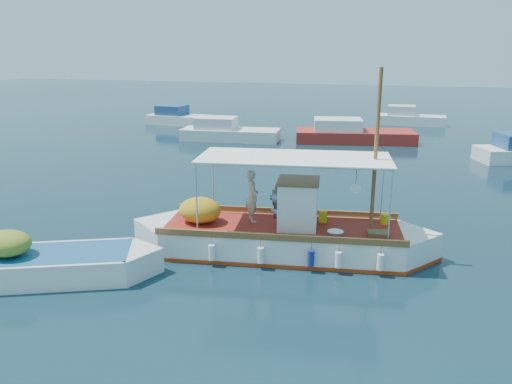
# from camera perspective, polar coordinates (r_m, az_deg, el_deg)

# --- Properties ---
(ground) EXTENTS (160.00, 160.00, 0.00)m
(ground) POSITION_cam_1_polar(r_m,az_deg,el_deg) (16.25, 2.40, -6.27)
(ground) COLOR black
(ground) RESTS_ON ground
(fishing_caique) EXTENTS (9.52, 3.63, 5.88)m
(fishing_caique) POSITION_cam_1_polar(r_m,az_deg,el_deg) (15.66, 2.75, -5.11)
(fishing_caique) COLOR white
(fishing_caique) RESTS_ON ground
(dinghy) EXTENTS (6.10, 3.70, 1.63)m
(dinghy) POSITION_cam_1_polar(r_m,az_deg,el_deg) (15.22, -23.52, -7.85)
(dinghy) COLOR white
(dinghy) RESTS_ON ground
(bg_boat_nw) EXTENTS (7.04, 3.12, 1.80)m
(bg_boat_nw) POSITION_cam_1_polar(r_m,az_deg,el_deg) (35.42, -3.27, 6.73)
(bg_boat_nw) COLOR silver
(bg_boat_nw) RESTS_ON ground
(bg_boat_n) EXTENTS (8.42, 4.34, 1.80)m
(bg_boat_n) POSITION_cam_1_polar(r_m,az_deg,el_deg) (35.29, 10.82, 6.44)
(bg_boat_n) COLOR #A5231B
(bg_boat_n) RESTS_ON ground
(bg_boat_far_w) EXTENTS (5.93, 2.76, 1.80)m
(bg_boat_far_w) POSITION_cam_1_polar(r_m,az_deg,el_deg) (43.54, -8.76, 8.29)
(bg_boat_far_w) COLOR silver
(bg_boat_far_w) RESTS_ON ground
(bg_boat_far_n) EXTENTS (5.56, 2.01, 1.80)m
(bg_boat_far_n) POSITION_cam_1_polar(r_m,az_deg,el_deg) (44.79, 17.06, 7.99)
(bg_boat_far_n) COLOR silver
(bg_boat_far_n) RESTS_ON ground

